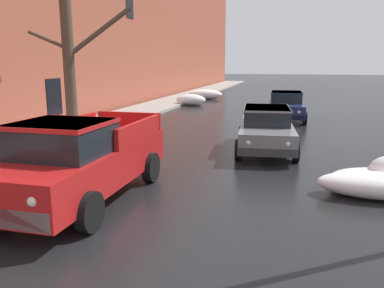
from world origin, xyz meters
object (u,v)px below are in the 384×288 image
at_px(bare_tree_second_along_sidewalk, 70,51).
at_px(sedan_grey_parked_kerbside_close, 266,128).
at_px(sedan_darkblue_parked_kerbside_mid, 286,105).
at_px(pickup_truck_red_approaching_near_lane, 80,160).

height_order(bare_tree_second_along_sidewalk, sedan_grey_parked_kerbside_close, bare_tree_second_along_sidewalk).
bearing_deg(bare_tree_second_along_sidewalk, sedan_darkblue_parked_kerbside_mid, 51.76).
relative_size(pickup_truck_red_approaching_near_lane, sedan_grey_parked_kerbside_close, 1.14).
xyz_separation_m(bare_tree_second_along_sidewalk, pickup_truck_red_approaching_near_lane, (2.85, -4.51, -2.34)).
height_order(bare_tree_second_along_sidewalk, pickup_truck_red_approaching_near_lane, bare_tree_second_along_sidewalk).
bearing_deg(bare_tree_second_along_sidewalk, pickup_truck_red_approaching_near_lane, -57.71).
relative_size(bare_tree_second_along_sidewalk, sedan_grey_parked_kerbside_close, 1.41).
bearing_deg(pickup_truck_red_approaching_near_lane, sedan_darkblue_parked_kerbside_mid, 73.46).
xyz_separation_m(bare_tree_second_along_sidewalk, sedan_grey_parked_kerbside_close, (6.26, 1.28, -2.46)).
bearing_deg(sedan_grey_parked_kerbside_close, pickup_truck_red_approaching_near_lane, -120.46).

